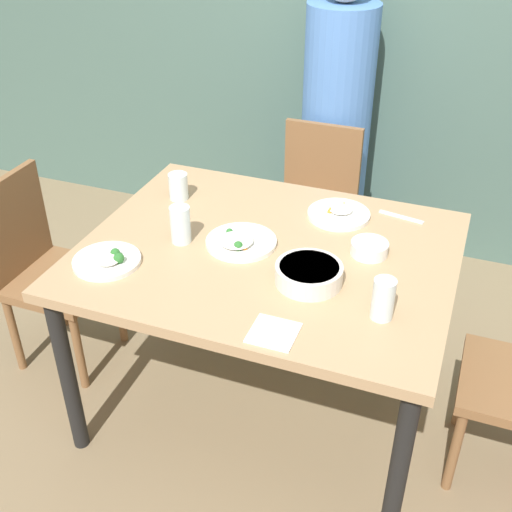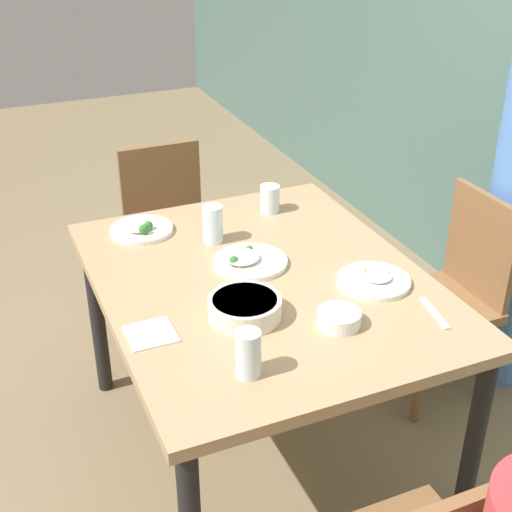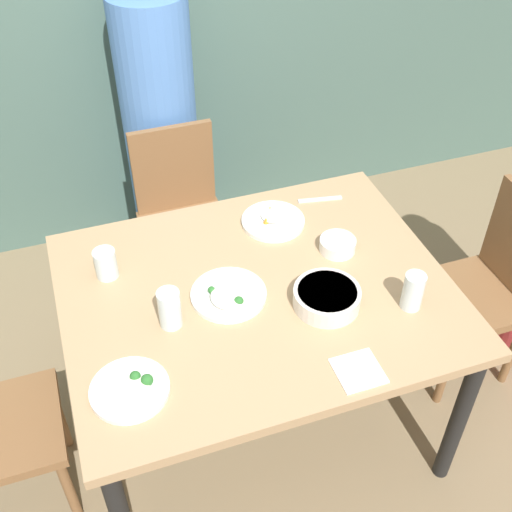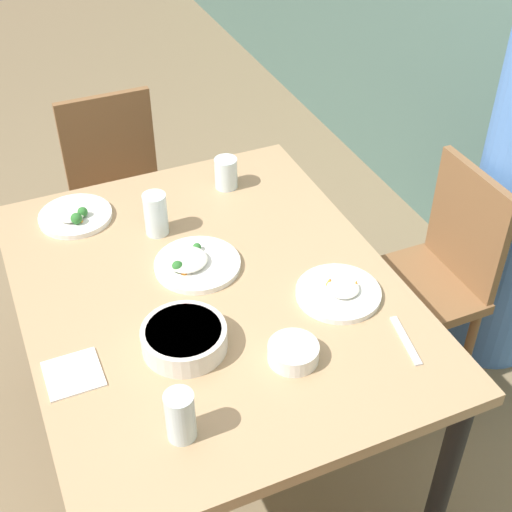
% 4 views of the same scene
% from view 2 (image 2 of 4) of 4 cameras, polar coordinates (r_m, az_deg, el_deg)
% --- Properties ---
extents(ground_plane, '(10.00, 10.00, 0.00)m').
position_cam_2_polar(ground_plane, '(2.85, 0.42, -15.11)').
color(ground_plane, '#847051').
extents(dining_table, '(1.32, 1.06, 0.76)m').
position_cam_2_polar(dining_table, '(2.43, 0.48, -3.39)').
color(dining_table, tan).
rests_on(dining_table, ground_plane).
extents(chair_adult_spot, '(0.40, 0.40, 0.87)m').
position_cam_2_polar(chair_adult_spot, '(2.99, 15.35, -2.68)').
color(chair_adult_spot, brown).
rests_on(chair_adult_spot, ground_plane).
extents(chair_empty_left, '(0.40, 0.40, 0.87)m').
position_cam_2_polar(chair_empty_left, '(3.35, -6.84, 1.75)').
color(chair_empty_left, brown).
rests_on(chair_empty_left, ground_plane).
extents(bowl_curry, '(0.22, 0.22, 0.06)m').
position_cam_2_polar(bowl_curry, '(2.17, -0.90, -4.14)').
color(bowl_curry, silver).
rests_on(bowl_curry, dining_table).
extents(plate_rice_adult, '(0.26, 0.26, 0.05)m').
position_cam_2_polar(plate_rice_adult, '(2.46, -0.75, -0.38)').
color(plate_rice_adult, white).
rests_on(plate_rice_adult, dining_table).
extents(plate_rice_child, '(0.24, 0.24, 0.04)m').
position_cam_2_polar(plate_rice_child, '(2.38, 9.43, -1.93)').
color(plate_rice_child, white).
rests_on(plate_rice_child, dining_table).
extents(plate_noodles, '(0.24, 0.24, 0.06)m').
position_cam_2_polar(plate_noodles, '(2.71, -9.15, 2.12)').
color(plate_noodles, white).
rests_on(plate_noodles, dining_table).
extents(bowl_rice_small, '(0.13, 0.13, 0.05)m').
position_cam_2_polar(bowl_rice_small, '(2.15, 6.66, -4.94)').
color(bowl_rice_small, white).
rests_on(bowl_rice_small, dining_table).
extents(glass_water_tall, '(0.08, 0.08, 0.11)m').
position_cam_2_polar(glass_water_tall, '(2.83, 1.11, 4.61)').
color(glass_water_tall, silver).
rests_on(glass_water_tall, dining_table).
extents(glass_water_short, '(0.07, 0.07, 0.14)m').
position_cam_2_polar(glass_water_short, '(1.92, -0.61, -7.81)').
color(glass_water_short, silver).
rests_on(glass_water_short, dining_table).
extents(glass_water_center, '(0.07, 0.07, 0.14)m').
position_cam_2_polar(glass_water_center, '(2.59, -3.47, 2.57)').
color(glass_water_center, silver).
rests_on(glass_water_center, dining_table).
extents(napkin_folded, '(0.14, 0.14, 0.01)m').
position_cam_2_polar(napkin_folded, '(2.13, -8.40, -6.19)').
color(napkin_folded, white).
rests_on(napkin_folded, dining_table).
extents(fork_steel, '(0.18, 0.05, 0.01)m').
position_cam_2_polar(fork_steel, '(2.27, 14.09, -4.43)').
color(fork_steel, silver).
rests_on(fork_steel, dining_table).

